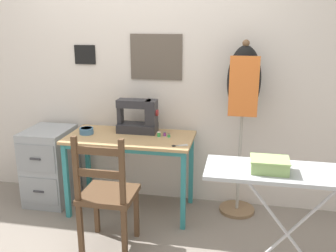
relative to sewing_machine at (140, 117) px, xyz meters
The scene contains 14 objects.
ground_plane 0.95m from the sewing_machine, 97.74° to the right, with size 14.00×14.00×0.00m, color gray.
wall_back 0.47m from the sewing_machine, 104.62° to the left, with size 10.00×0.07×2.55m.
sewing_table 0.28m from the sewing_machine, 111.03° to the right, with size 1.11×0.56×0.72m.
sewing_machine is the anchor object (origin of this frame).
fabric_bowl 0.49m from the sewing_machine, 162.87° to the right, with size 0.12×0.12×0.06m.
scissors 0.53m from the sewing_machine, 37.98° to the right, with size 0.13×0.08×0.01m.
thread_spool_near_machine 0.26m from the sewing_machine, 27.56° to the right, with size 0.04×0.04×0.04m.
thread_spool_mid_table 0.28m from the sewing_machine, 16.68° to the right, with size 0.03×0.03×0.04m.
thread_spool_far_edge 0.33m from the sewing_machine, 19.61° to the right, with size 0.03×0.03×0.03m.
wooden_chair 0.85m from the sewing_machine, 94.60° to the right, with size 0.40×0.38×0.94m.
filing_cabinet 1.01m from the sewing_machine, behind, with size 0.40×0.49×0.72m.
dress_form 0.94m from the sewing_machine, ahead, with size 0.32×0.32×1.55m.
ironing_board 1.56m from the sewing_machine, 38.47° to the right, with size 1.05×0.37×0.84m.
storage_box 1.46m from the sewing_machine, 42.88° to the right, with size 0.23×0.17×0.08m.
Camera 1 is at (0.93, -2.74, 1.71)m, focal length 40.00 mm.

